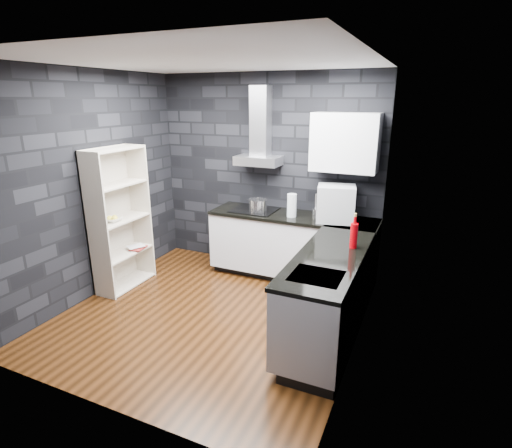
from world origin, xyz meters
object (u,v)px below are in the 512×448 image
Objects in this scene: bookshelf at (120,220)px; fruit_bowl at (113,219)px; pot at (258,206)px; red_bottle at (354,236)px; utensil_crock at (316,214)px; storage_jar at (290,212)px; appliance_garage at (336,204)px; glass_vase at (292,205)px.

fruit_bowl is (0.00, -0.12, 0.04)m from bookshelf.
red_bottle reaches higher than pot.
utensil_crock is at bearing 0.90° from pot.
storage_jar is 0.22× the size of appliance_garage.
bookshelf reaches higher than appliance_garage.
appliance_garage reaches higher than glass_vase.
glass_vase is at bearing -5.06° from pot.
glass_vase reaches higher than utensil_crock.
red_bottle is (0.63, -0.86, 0.07)m from utensil_crock.
red_bottle is 2.89m from bookshelf.
fruit_bowl is at bearing -149.25° from storage_jar.
fruit_bowl is at bearing -152.22° from utensil_crock.
appliance_garage is at bearing -5.19° from utensil_crock.
bookshelf is (-1.44, -1.05, -0.08)m from pot.
fruit_bowl is (-1.93, -1.13, -0.11)m from glass_vase.
appliance_garage is (0.56, 0.03, 0.08)m from glass_vase.
utensil_crock reaches higher than fruit_bowl.
utensil_crock is 2.54m from fruit_bowl.
bookshelf is (-2.49, -1.04, -0.22)m from appliance_garage.
storage_jar is at bearing 169.64° from appliance_garage.
storage_jar is 1.27m from red_bottle.
storage_jar is 0.61m from appliance_garage.
pot is 2.43× the size of storage_jar.
appliance_garage is at bearing 3.46° from glass_vase.
glass_vase is at bearing 170.92° from appliance_garage.
pot is 2.01× the size of utensil_crock.
utensil_crock is 0.47× the size of red_bottle.
pot is 1.86m from fruit_bowl.
storage_jar is at bearing 139.64° from red_bottle.
utensil_crock is at bearing 7.65° from storage_jar.
red_bottle is at bearing -53.77° from utensil_crock.
bookshelf is at bearing -151.95° from storage_jar.
appliance_garage is 2.75m from fruit_bowl.
storage_jar is (-0.02, 0.01, -0.10)m from glass_vase.
glass_vase is at bearing -169.71° from utensil_crock.
appliance_garage is at bearing -0.54° from pot.
appliance_garage is 2.71m from bookshelf.
bookshelf is (-1.91, -1.02, -0.05)m from storage_jar.
glass_vase is at bearing -28.10° from storage_jar.
red_bottle is 1.27× the size of fruit_bowl.
glass_vase is 1.16× the size of red_bottle.
pot reaches higher than storage_jar.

